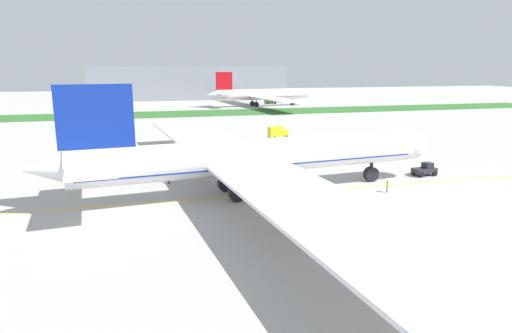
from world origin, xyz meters
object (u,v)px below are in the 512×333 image
object	(u,v)px
airliner_foreground	(251,157)
service_truck_baggage_loader	(278,132)
pushback_tug	(425,170)
parked_airliner_far_centre	(259,95)
ground_crew_wingwalker_port	(387,185)
ground_crew_marshaller_front	(169,178)

from	to	relation	value
airliner_foreground	service_truck_baggage_loader	size ratio (longest dim) A/B	18.42
pushback_tug	parked_airliner_far_centre	world-z (taller)	parked_airliner_far_centre
service_truck_baggage_loader	ground_crew_wingwalker_port	bearing A→B (deg)	-88.88
service_truck_baggage_loader	parked_airliner_far_centre	bearing A→B (deg)	77.80
pushback_tug	service_truck_baggage_loader	world-z (taller)	service_truck_baggage_loader
pushback_tug	ground_crew_marshaller_front	size ratio (longest dim) A/B	3.66
airliner_foreground	pushback_tug	xyz separation A→B (m)	(31.20, 3.37, -4.45)
parked_airliner_far_centre	airliner_foreground	bearing A→B (deg)	-105.54
ground_crew_marshaller_front	pushback_tug	bearing A→B (deg)	-7.38
ground_crew_marshaller_front	service_truck_baggage_loader	size ratio (longest dim) A/B	0.30
service_truck_baggage_loader	parked_airliner_far_centre	distance (m)	93.09
service_truck_baggage_loader	parked_airliner_far_centre	xyz separation A→B (m)	(19.66, 90.92, 3.63)
airliner_foreground	ground_crew_marshaller_front	xyz separation A→B (m)	(-11.17, 8.86, -4.46)
ground_crew_wingwalker_port	airliner_foreground	bearing A→B (deg)	167.88
service_truck_baggage_loader	airliner_foreground	bearing A→B (deg)	-111.73
ground_crew_marshaller_front	service_truck_baggage_loader	distance (m)	48.02
airliner_foreground	ground_crew_wingwalker_port	distance (m)	20.47
airliner_foreground	ground_crew_marshaller_front	bearing A→B (deg)	141.60
pushback_tug	airliner_foreground	bearing A→B (deg)	-173.83
ground_crew_marshaller_front	service_truck_baggage_loader	bearing A→B (deg)	51.74
pushback_tug	ground_crew_marshaller_front	xyz separation A→B (m)	(-42.38, 5.49, -0.01)
ground_crew_wingwalker_port	ground_crew_marshaller_front	distance (m)	33.39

